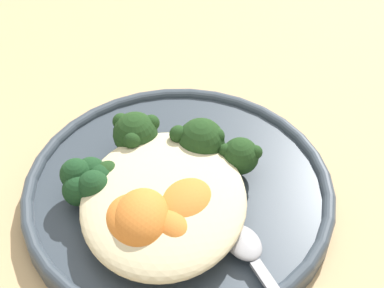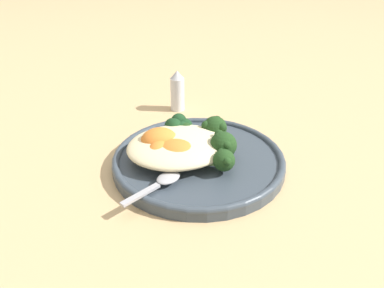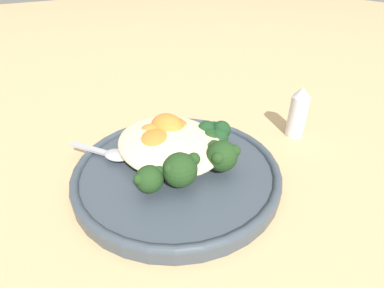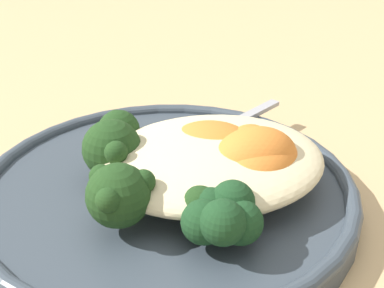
% 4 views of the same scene
% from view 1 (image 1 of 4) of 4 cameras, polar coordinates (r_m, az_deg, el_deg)
% --- Properties ---
extents(ground_plane, '(4.00, 4.00, 0.00)m').
position_cam_1_polar(ground_plane, '(0.60, 0.66, -3.93)').
color(ground_plane, tan).
extents(plate, '(0.28, 0.28, 0.02)m').
position_cam_1_polar(plate, '(0.58, -1.21, -4.38)').
color(plate, '#38424C').
rests_on(plate, ground_plane).
extents(quinoa_mound, '(0.16, 0.14, 0.03)m').
position_cam_1_polar(quinoa_mound, '(0.54, -2.53, -5.04)').
color(quinoa_mound, beige).
rests_on(quinoa_mound, plate).
extents(broccoli_stalk_0, '(0.08, 0.09, 0.03)m').
position_cam_1_polar(broccoli_stalk_0, '(0.56, 3.04, -2.00)').
color(broccoli_stalk_0, '#9EBC66').
rests_on(broccoli_stalk_0, plate).
extents(broccoli_stalk_1, '(0.09, 0.05, 0.04)m').
position_cam_1_polar(broccoli_stalk_1, '(0.57, 0.36, -0.47)').
color(broccoli_stalk_1, '#9EBC66').
rests_on(broccoli_stalk_1, plate).
extents(broccoli_stalk_2, '(0.09, 0.09, 0.04)m').
position_cam_1_polar(broccoli_stalk_2, '(0.58, -4.43, 0.21)').
color(broccoli_stalk_2, '#9EBC66').
rests_on(broccoli_stalk_2, plate).
extents(broccoli_stalk_3, '(0.03, 0.12, 0.03)m').
position_cam_1_polar(broccoli_stalk_3, '(0.56, -4.91, -3.40)').
color(broccoli_stalk_3, '#9EBC66').
rests_on(broccoli_stalk_3, plate).
extents(sweet_potato_chunk_0, '(0.06, 0.05, 0.04)m').
position_cam_1_polar(sweet_potato_chunk_0, '(0.52, -4.48, -6.83)').
color(sweet_potato_chunk_0, orange).
rests_on(sweet_potato_chunk_0, plate).
extents(sweet_potato_chunk_1, '(0.08, 0.08, 0.03)m').
position_cam_1_polar(sweet_potato_chunk_1, '(0.53, -0.69, -5.58)').
color(sweet_potato_chunk_1, orange).
rests_on(sweet_potato_chunk_1, plate).
extents(sweet_potato_chunk_2, '(0.06, 0.06, 0.03)m').
position_cam_1_polar(sweet_potato_chunk_2, '(0.51, -1.91, -7.72)').
color(sweet_potato_chunk_2, orange).
rests_on(sweet_potato_chunk_2, plate).
extents(sweet_potato_chunk_3, '(0.08, 0.08, 0.04)m').
position_cam_1_polar(sweet_potato_chunk_3, '(0.52, -4.90, -7.19)').
color(sweet_potato_chunk_3, orange).
rests_on(sweet_potato_chunk_3, plate).
extents(kale_tuft, '(0.05, 0.05, 0.03)m').
position_cam_1_polar(kale_tuft, '(0.56, -9.22, -3.23)').
color(kale_tuft, '#193D1E').
rests_on(kale_tuft, plate).
extents(spoon, '(0.10, 0.07, 0.01)m').
position_cam_1_polar(spoon, '(0.52, 5.10, -9.53)').
color(spoon, '#A3A3A8').
rests_on(spoon, plate).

